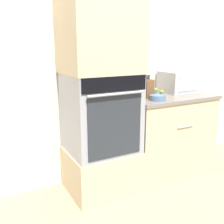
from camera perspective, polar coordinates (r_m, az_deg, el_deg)
ground_plane at (r=2.82m, az=6.95°, el=-17.16°), size 12.00×12.00×0.00m
wall_back at (r=2.96m, az=0.54°, el=10.01°), size 8.00×0.05×2.50m
oven_cabinet_base at (r=2.79m, az=-2.39°, el=-12.33°), size 0.68×0.60×0.44m
wall_oven at (r=2.58m, az=-2.49°, el=-0.19°), size 0.65×0.64×0.78m
oven_cabinet_upper at (r=2.50m, az=-2.71°, el=15.99°), size 0.68×0.60×0.66m
counter_unit at (r=3.13m, az=11.59°, el=-4.76°), size 1.02×0.63×0.93m
microwave at (r=3.25m, az=14.47°, el=6.42°), size 0.43×0.34×0.25m
knife_block at (r=2.83m, az=7.56°, el=5.14°), size 0.10×0.14×0.24m
bowl at (r=2.71m, az=9.90°, el=3.10°), size 0.16×0.16×0.05m
condiment_jar_near at (r=3.06m, az=9.36°, el=4.50°), size 0.06×0.06×0.07m
condiment_jar_mid at (r=2.92m, az=4.06°, el=4.64°), size 0.05×0.05×0.11m
condiment_jar_far at (r=2.85m, az=10.72°, el=3.84°), size 0.04×0.04×0.08m
condiment_jar_back at (r=3.01m, az=5.95°, el=4.61°), size 0.05×0.05×0.08m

